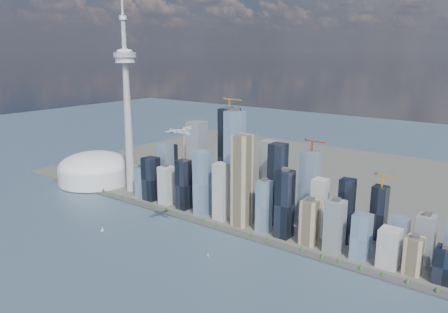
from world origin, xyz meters
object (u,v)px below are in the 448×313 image
Objects in this scene: dome_stadium at (95,169)px; airplane at (179,132)px; sailboat_east at (208,254)px; needle_tower at (127,103)px; sailboat_west at (102,230)px.

airplane is at bearing -20.26° from dome_stadium.
dome_stadium is 565.70m from sailboat_east.
dome_stadium is at bearing -176.44° from sailboat_east.
needle_tower is at bearing 177.01° from sailboat_east.
dome_stadium is (-140.00, -10.00, -196.40)m from needle_tower.
sailboat_west is at bearing -163.35° from airplane.
sailboat_east is (400.76, -172.12, -232.73)m from needle_tower.
needle_tower is 53.43× the size of sailboat_west.
needle_tower reaches higher than sailboat_east.
dome_stadium is 20.67× the size of sailboat_east.
needle_tower is 352.97m from sailboat_west.
airplane reaches higher than sailboat_west.
needle_tower is 9.24× the size of airplane.
needle_tower is 241.40m from dome_stadium.
needle_tower is at bearing 161.75° from airplane.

